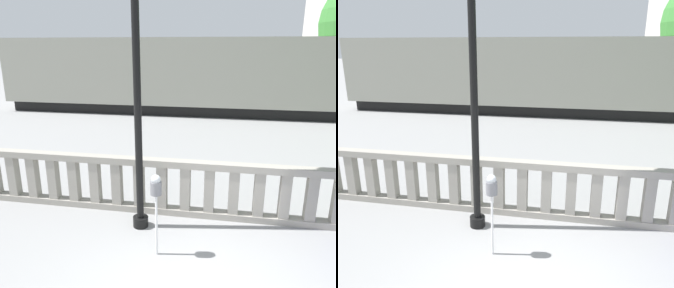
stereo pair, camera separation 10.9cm
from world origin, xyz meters
TOP-DOWN VIEW (x-y plane):
  - balustrade at (-0.00, 2.53)m, footprint 13.63×0.24m
  - parking_meter at (-0.78, 1.10)m, footprint 0.18×0.18m
  - train_near at (2.14, 13.62)m, footprint 26.78×3.17m
  - train_far at (0.80, 30.32)m, footprint 18.28×2.89m

SIDE VIEW (x-z plane):
  - balustrade at x=0.00m, z-range 0.00..1.20m
  - parking_meter at x=-0.78m, z-range 0.45..1.90m
  - train_far at x=0.80m, z-range -0.20..3.88m
  - train_near at x=2.14m, z-range -0.21..4.18m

